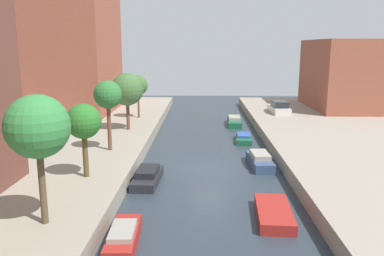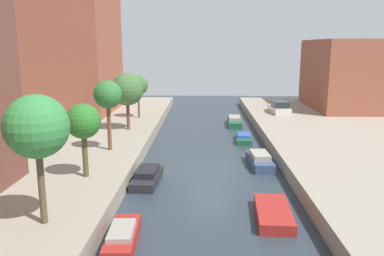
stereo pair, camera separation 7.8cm
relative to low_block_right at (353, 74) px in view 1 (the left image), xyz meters
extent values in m
plane|color=#28333D|center=(-18.00, -22.42, -5.16)|extent=(84.00, 84.00, 0.00)
cube|color=brown|center=(0.00, 0.00, 0.00)|extent=(10.00, 12.89, 8.31)
cylinder|color=brown|center=(-25.34, -33.17, -2.49)|extent=(0.29, 0.29, 3.34)
sphere|color=#317D3C|center=(-25.34, -33.17, 0.13)|extent=(2.69, 2.69, 2.69)
cylinder|color=brown|center=(-25.34, -26.97, -2.85)|extent=(0.32, 0.32, 2.60)
sphere|color=#276C25|center=(-25.34, -26.97, -0.84)|extent=(2.03, 2.03, 2.03)
cylinder|color=brown|center=(-25.34, -20.92, -2.46)|extent=(0.29, 0.29, 3.40)
sphere|color=#2C6D31|center=(-25.34, -20.92, -0.04)|extent=(2.05, 2.05, 2.05)
cylinder|color=brown|center=(-25.34, -13.62, -2.82)|extent=(0.30, 0.30, 2.67)
sphere|color=#3E6333|center=(-25.34, -13.62, -0.46)|extent=(2.96, 2.96, 2.96)
cylinder|color=brown|center=(-25.34, -7.53, -2.78)|extent=(0.21, 0.21, 2.74)
sphere|color=#38642D|center=(-25.34, -7.53, -0.69)|extent=(2.07, 2.07, 2.07)
cube|color=beige|center=(-9.66, -3.87, -3.80)|extent=(2.00, 4.51, 0.71)
cube|color=#1E2328|center=(-9.66, -4.20, -3.11)|extent=(1.69, 2.51, 0.69)
cube|color=maroon|center=(-21.93, -33.25, -4.82)|extent=(1.37, 3.68, 0.67)
cube|color=gray|center=(-21.93, -33.37, -4.38)|extent=(1.11, 2.04, 0.22)
cube|color=#232328|center=(-22.00, -25.18, -4.88)|extent=(1.68, 4.05, 0.55)
cube|color=black|center=(-22.00, -25.15, -4.41)|extent=(1.36, 2.25, 0.39)
cube|color=maroon|center=(-14.90, -30.30, -4.88)|extent=(1.92, 4.06, 0.56)
cube|color=#33476B|center=(-14.33, -21.44, -4.84)|extent=(1.63, 4.11, 0.63)
cube|color=gray|center=(-14.33, -21.46, -4.33)|extent=(1.31, 2.29, 0.38)
cube|color=#195638|center=(-14.72, -13.94, -4.92)|extent=(1.64, 3.63, 0.48)
cube|color=#2D4C9E|center=(-14.72, -13.85, -4.57)|extent=(1.31, 2.03, 0.21)
cube|color=#195638|center=(-14.96, -6.40, -4.85)|extent=(1.61, 4.48, 0.60)
cube|color=gray|center=(-14.96, -6.15, -4.39)|extent=(1.32, 2.48, 0.32)
camera|label=1|loc=(-18.55, -48.79, 3.38)|focal=36.59mm
camera|label=2|loc=(-18.47, -48.79, 3.38)|focal=36.59mm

